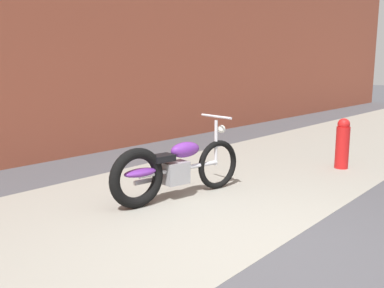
# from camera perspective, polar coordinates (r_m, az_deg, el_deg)

# --- Properties ---
(ground_plane) EXTENTS (80.00, 80.00, 0.00)m
(ground_plane) POSITION_cam_1_polar(r_m,az_deg,el_deg) (3.98, 10.43, -14.45)
(ground_plane) COLOR #47474C
(sidewalk_slab) EXTENTS (36.00, 3.50, 0.01)m
(sidewalk_slab) POSITION_cam_1_polar(r_m,az_deg,el_deg) (5.01, -7.26, -9.00)
(sidewalk_slab) COLOR gray
(sidewalk_slab) RESTS_ON ground
(motorcycle_purple) EXTENTS (1.99, 0.68, 1.03)m
(motorcycle_purple) POSITION_cam_1_polar(r_m,az_deg,el_deg) (5.29, -2.96, -3.44)
(motorcycle_purple) COLOR black
(motorcycle_purple) RESTS_ON ground
(fire_hydrant) EXTENTS (0.22, 0.22, 0.84)m
(fire_hydrant) POSITION_cam_1_polar(r_m,az_deg,el_deg) (7.37, 19.78, 0.10)
(fire_hydrant) COLOR red
(fire_hydrant) RESTS_ON ground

